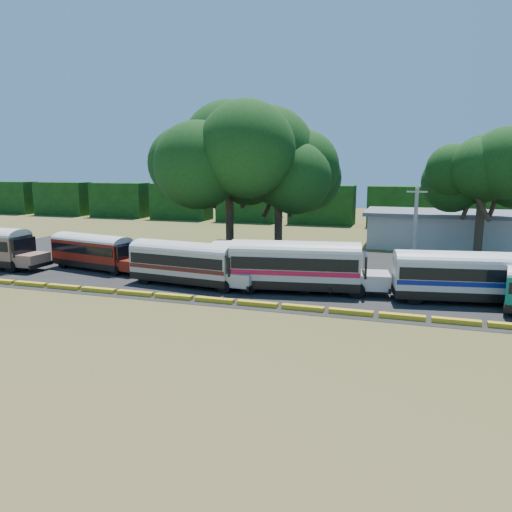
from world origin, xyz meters
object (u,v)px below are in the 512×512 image
(bus_red, at_px, (94,249))
(bus_cream_west, at_px, (186,261))
(bus_white_red, at_px, (299,263))
(tree_west, at_px, (229,149))

(bus_red, relative_size, bus_cream_west, 0.94)
(bus_white_red, bearing_deg, bus_cream_west, 175.38)
(bus_red, bearing_deg, bus_cream_west, -3.56)
(bus_white_red, relative_size, tree_west, 0.75)
(bus_white_red, bearing_deg, tree_west, 120.12)
(bus_red, xyz_separation_m, tree_west, (8.79, 10.25, 8.82))
(bus_cream_west, height_order, tree_west, tree_west)
(bus_red, relative_size, tree_west, 0.63)
(bus_red, distance_m, bus_cream_west, 10.62)
(bus_red, height_order, bus_white_red, bus_white_red)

